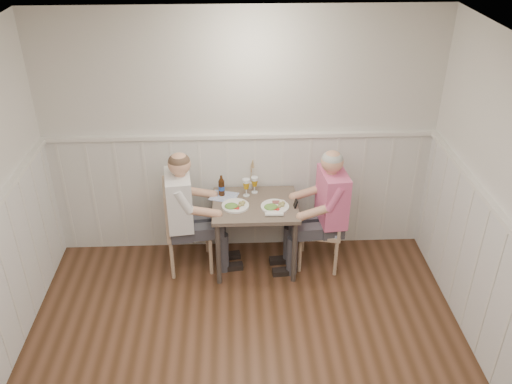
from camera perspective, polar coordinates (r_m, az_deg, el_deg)
The scene contains 15 objects.
room_shell at distance 3.46m, azimuth -0.95°, elevation -6.21°, with size 4.04×4.54×2.60m.
wainscot at distance 4.51m, azimuth -1.11°, elevation -9.55°, with size 4.00×4.49×1.34m.
dining_table at distance 5.48m, azimuth -0.09°, elevation -2.18°, with size 0.85×0.70×0.75m.
chair_right at distance 5.62m, azimuth 7.37°, elevation -3.37°, with size 0.51×0.51×0.91m.
chair_left at distance 5.58m, azimuth -7.75°, elevation -3.27°, with size 0.52×0.52×0.97m.
man_in_pink at distance 5.55m, azimuth 7.43°, elevation -2.90°, with size 0.66×0.46×1.36m.
diner_cream at distance 5.50m, azimuth -7.47°, elevation -3.19°, with size 0.67×0.46×1.37m.
plate_man at distance 5.34m, azimuth 1.92°, elevation -1.47°, with size 0.28×0.28×0.07m.
plate_diner at distance 5.36m, azimuth -2.32°, elevation -1.41°, with size 0.27×0.27×0.07m.
beer_glass_a at distance 5.55m, azimuth -0.15°, elevation 1.02°, with size 0.07×0.07×0.18m.
beer_glass_b at distance 5.49m, azimuth -1.03°, elevation 0.77°, with size 0.08×0.08×0.19m.
beer_bottle at distance 5.52m, azimuth -3.65°, elevation 0.56°, with size 0.06×0.06×0.23m.
rolled_napkin at distance 5.22m, azimuth 1.94°, elevation -2.36°, with size 0.18×0.05×0.04m.
grass_vase at distance 5.61m, azimuth -0.62°, elevation 1.77°, with size 0.04×0.04×0.35m.
gingham_mat at distance 5.55m, azimuth -3.40°, elevation -0.47°, with size 0.32×0.28×0.01m.
Camera 1 is at (-0.06, -2.79, 3.56)m, focal length 38.00 mm.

